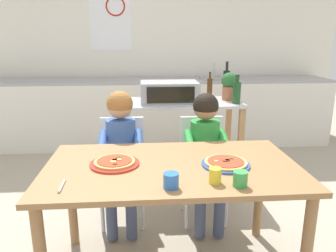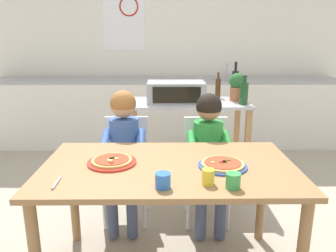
# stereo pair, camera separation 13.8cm
# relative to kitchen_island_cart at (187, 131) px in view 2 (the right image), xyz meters

# --- Properties ---
(ground_plane) EXTENTS (11.77, 11.77, 0.00)m
(ground_plane) POSITION_rel_kitchen_island_cart_xyz_m (-0.20, -0.05, -0.57)
(ground_plane) COLOR #A89E8C
(back_wall_tiled) EXTENTS (5.21, 0.14, 2.70)m
(back_wall_tiled) POSITION_rel_kitchen_island_cart_xyz_m (-0.20, 1.77, 0.78)
(back_wall_tiled) COLOR white
(back_wall_tiled) RESTS_ON ground
(kitchen_counter) EXTENTS (4.69, 0.60, 1.09)m
(kitchen_counter) POSITION_rel_kitchen_island_cart_xyz_m (-0.19, 1.36, -0.13)
(kitchen_counter) COLOR silver
(kitchen_counter) RESTS_ON ground
(kitchen_island_cart) EXTENTS (1.12, 0.53, 0.85)m
(kitchen_island_cart) POSITION_rel_kitchen_island_cart_xyz_m (0.00, 0.00, 0.00)
(kitchen_island_cart) COLOR #B7BABF
(kitchen_island_cart) RESTS_ON ground
(toaster_oven) EXTENTS (0.52, 0.34, 0.19)m
(toaster_oven) POSITION_rel_kitchen_island_cart_xyz_m (-0.11, -0.01, 0.38)
(toaster_oven) COLOR #999BA0
(toaster_oven) RESTS_ON kitchen_island_cart
(bottle_brown_beer) EXTENTS (0.06, 0.06, 0.35)m
(bottle_brown_beer) POSITION_rel_kitchen_island_cart_xyz_m (0.47, 0.20, 0.42)
(bottle_brown_beer) COLOR black
(bottle_brown_beer) RESTS_ON kitchen_island_cart
(bottle_dark_olive_oil) EXTENTS (0.07, 0.07, 0.26)m
(bottle_dark_olive_oil) POSITION_rel_kitchen_island_cart_xyz_m (0.48, -0.13, 0.39)
(bottle_dark_olive_oil) COLOR #1E4723
(bottle_dark_olive_oil) RESTS_ON kitchen_island_cart
(bottle_slim_sauce) EXTENTS (0.05, 0.05, 0.25)m
(bottle_slim_sauce) POSITION_rel_kitchen_island_cart_xyz_m (0.31, 0.20, 0.38)
(bottle_slim_sauce) COLOR #4C2D14
(bottle_slim_sauce) RESTS_ON kitchen_island_cart
(potted_herb_plant) EXTENTS (0.15, 0.15, 0.26)m
(potted_herb_plant) POSITION_rel_kitchen_island_cart_xyz_m (0.46, 0.05, 0.42)
(potted_herb_plant) COLOR #9E5B3D
(potted_herb_plant) RESTS_ON kitchen_island_cart
(dining_table) EXTENTS (1.46, 0.82, 0.72)m
(dining_table) POSITION_rel_kitchen_island_cart_xyz_m (-0.20, -1.23, 0.06)
(dining_table) COLOR olive
(dining_table) RESTS_ON ground
(dining_chair_left) EXTENTS (0.36, 0.36, 0.81)m
(dining_chair_left) POSITION_rel_kitchen_island_cart_xyz_m (-0.52, -0.54, -0.09)
(dining_chair_left) COLOR silver
(dining_chair_left) RESTS_ON ground
(dining_chair_right) EXTENTS (0.36, 0.36, 0.81)m
(dining_chair_right) POSITION_rel_kitchen_island_cart_xyz_m (0.11, -0.56, -0.09)
(dining_chair_right) COLOR silver
(dining_chair_right) RESTS_ON ground
(child_in_blue_striped_shirt) EXTENTS (0.32, 0.42, 1.04)m
(child_in_blue_striped_shirt) POSITION_rel_kitchen_island_cart_xyz_m (-0.52, -0.66, 0.10)
(child_in_blue_striped_shirt) COLOR #424C6B
(child_in_blue_striped_shirt) RESTS_ON ground
(child_in_green_shirt) EXTENTS (0.32, 0.42, 1.02)m
(child_in_green_shirt) POSITION_rel_kitchen_island_cart_xyz_m (0.11, -0.68, 0.09)
(child_in_green_shirt) COLOR #424C6B
(child_in_green_shirt) RESTS_ON ground
(pizza_plate_red_rimmed) EXTENTS (0.28, 0.28, 0.03)m
(pizza_plate_red_rimmed) POSITION_rel_kitchen_island_cart_xyz_m (-0.52, -1.20, 0.17)
(pizza_plate_red_rimmed) COLOR red
(pizza_plate_red_rimmed) RESTS_ON dining_table
(pizza_plate_blue_rimmed) EXTENTS (0.28, 0.28, 0.03)m
(pizza_plate_blue_rimmed) POSITION_rel_kitchen_island_cart_xyz_m (0.11, -1.26, 0.17)
(pizza_plate_blue_rimmed) COLOR #3356B7
(pizza_plate_blue_rimmed) RESTS_ON dining_table
(drinking_cup_blue) EXTENTS (0.08, 0.08, 0.08)m
(drinking_cup_blue) POSITION_rel_kitchen_island_cart_xyz_m (-0.23, -1.52, 0.19)
(drinking_cup_blue) COLOR blue
(drinking_cup_blue) RESTS_ON dining_table
(drinking_cup_yellow) EXTENTS (0.06, 0.06, 0.08)m
(drinking_cup_yellow) POSITION_rel_kitchen_island_cart_xyz_m (-0.00, -1.49, 0.19)
(drinking_cup_yellow) COLOR yellow
(drinking_cup_yellow) RESTS_ON dining_table
(drinking_cup_green) EXTENTS (0.07, 0.07, 0.08)m
(drinking_cup_green) POSITION_rel_kitchen_island_cart_xyz_m (0.11, -1.53, 0.19)
(drinking_cup_green) COLOR green
(drinking_cup_green) RESTS_ON dining_table
(serving_spoon) EXTENTS (0.01, 0.14, 0.01)m
(serving_spoon) POSITION_rel_kitchen_island_cart_xyz_m (-0.76, -1.48, 0.16)
(serving_spoon) COLOR #B7BABF
(serving_spoon) RESTS_ON dining_table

